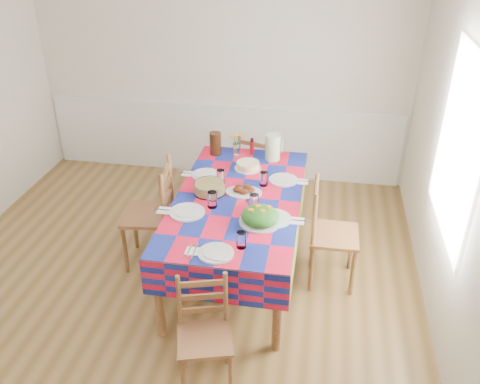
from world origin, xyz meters
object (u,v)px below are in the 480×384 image
object	(u,v)px
green_pitcher	(273,147)
chair_left	(153,215)
chair_far	(257,169)
dining_table	(238,205)
tea_pitcher	(215,143)
meat_platter	(244,190)
chair_right	(329,234)
chair_near	(204,335)

from	to	relation	value
green_pitcher	chair_left	xyz separation A→B (m)	(-1.02, -0.81, -0.41)
chair_far	dining_table	bearing A→B (deg)	107.80
tea_pitcher	chair_far	size ratio (longest dim) A/B	0.27
meat_platter	chair_right	size ratio (longest dim) A/B	0.33
dining_table	chair_right	world-z (taller)	chair_right
green_pitcher	chair_far	xyz separation A→B (m)	(-0.22, 0.48, -0.50)
dining_table	chair_far	bearing A→B (deg)	90.52
dining_table	tea_pitcher	xyz separation A→B (m)	(-0.39, 0.84, 0.21)
chair_near	chair_right	xyz separation A→B (m)	(0.83, 1.30, 0.07)
meat_platter	chair_right	distance (m)	0.85
meat_platter	chair_left	size ratio (longest dim) A/B	0.31
chair_near	meat_platter	bearing A→B (deg)	71.90
meat_platter	chair_near	xyz separation A→B (m)	(-0.05, -1.37, -0.40)
chair_left	chair_right	bearing A→B (deg)	82.58
dining_table	chair_far	distance (m)	1.33
tea_pitcher	chair_left	xyz separation A→B (m)	(-0.43, -0.83, -0.39)
chair_far	green_pitcher	bearing A→B (deg)	131.67
green_pitcher	dining_table	bearing A→B (deg)	-104.19
chair_near	chair_right	distance (m)	1.54
green_pitcher	chair_right	distance (m)	1.11
green_pitcher	chair_far	distance (m)	0.73
meat_platter	chair_near	bearing A→B (deg)	-91.93
meat_platter	chair_near	world-z (taller)	meat_platter
chair_left	tea_pitcher	bearing A→B (deg)	145.44
green_pitcher	chair_right	xyz separation A→B (m)	(0.61, -0.82, -0.44)
green_pitcher	chair_near	bearing A→B (deg)	-95.87
meat_platter	tea_pitcher	bearing A→B (deg)	118.91
chair_left	chair_right	world-z (taller)	chair_left
meat_platter	green_pitcher	world-z (taller)	green_pitcher
chair_far	chair_left	world-z (taller)	chair_left
dining_table	chair_left	size ratio (longest dim) A/B	1.94
meat_platter	tea_pitcher	xyz separation A→B (m)	(-0.42, 0.76, 0.09)
green_pitcher	chair_left	size ratio (longest dim) A/B	0.25
chair_near	green_pitcher	bearing A→B (deg)	67.96
chair_far	tea_pitcher	bearing A→B (deg)	68.43
green_pitcher	chair_far	size ratio (longest dim) A/B	0.30
chair_near	chair_left	world-z (taller)	chair_left
chair_near	dining_table	bearing A→B (deg)	73.34
dining_table	chair_right	xyz separation A→B (m)	(0.82, -0.00, -0.22)
meat_platter	chair_far	xyz separation A→B (m)	(-0.05, 1.23, -0.40)
tea_pitcher	chair_left	bearing A→B (deg)	-117.39
chair_left	dining_table	bearing A→B (deg)	82.40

